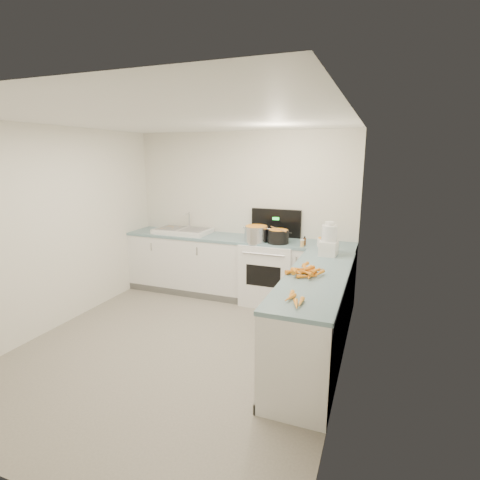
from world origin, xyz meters
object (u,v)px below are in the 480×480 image
(black_pot, at_px, (278,237))
(extract_bottle, at_px, (305,242))
(steel_pot, at_px, (256,234))
(stove, at_px, (270,271))
(spice_jar, at_px, (302,244))
(sink, at_px, (183,231))
(food_processor, at_px, (329,241))
(mixing_bowl, at_px, (326,242))

(black_pot, distance_m, extract_bottle, 0.38)
(steel_pot, bearing_deg, extract_bottle, 1.09)
(stove, bearing_deg, extract_bottle, -13.66)
(steel_pot, relative_size, extract_bottle, 3.26)
(stove, relative_size, spice_jar, 16.33)
(sink, distance_m, food_processor, 2.42)
(black_pot, bearing_deg, spice_jar, -14.26)
(sink, bearing_deg, mixing_bowl, -2.26)
(sink, height_order, extract_bottle, sink)
(steel_pot, distance_m, food_processor, 1.14)
(steel_pot, relative_size, spice_jar, 4.03)
(black_pot, height_order, spice_jar, black_pot)
(extract_bottle, height_order, spice_jar, extract_bottle)
(black_pot, bearing_deg, stove, 139.96)
(steel_pot, xyz_separation_m, black_pot, (0.32, 0.02, -0.02))
(extract_bottle, bearing_deg, mixing_bowl, 10.86)
(stove, relative_size, black_pot, 4.63)
(spice_jar, bearing_deg, food_processor, -39.00)
(extract_bottle, relative_size, spice_jar, 1.24)
(spice_jar, height_order, food_processor, food_processor)
(stove, bearing_deg, food_processor, -30.66)
(steel_pot, height_order, spice_jar, steel_pot)
(sink, relative_size, extract_bottle, 8.35)
(stove, height_order, extract_bottle, stove)
(stove, xyz_separation_m, food_processor, (0.90, -0.53, 0.65))
(black_pot, xyz_separation_m, mixing_bowl, (0.65, 0.05, -0.03))
(mixing_bowl, bearing_deg, spice_jar, -154.34)
(black_pot, bearing_deg, steel_pot, -177.01)
(sink, relative_size, black_pot, 2.93)
(steel_pot, bearing_deg, mixing_bowl, 3.92)
(sink, bearing_deg, spice_jar, -6.71)
(stove, distance_m, extract_bottle, 0.75)
(black_pot, relative_size, food_processor, 0.70)
(sink, bearing_deg, extract_bottle, -4.13)
(stove, xyz_separation_m, steel_pot, (-0.17, -0.14, 0.57))
(black_pot, xyz_separation_m, food_processor, (0.75, -0.41, 0.09))
(black_pot, distance_m, mixing_bowl, 0.66)
(black_pot, bearing_deg, sink, 175.03)
(steel_pot, bearing_deg, sink, 173.06)
(black_pot, height_order, mixing_bowl, black_pot)
(steel_pot, relative_size, food_processor, 0.80)
(stove, height_order, mixing_bowl, stove)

